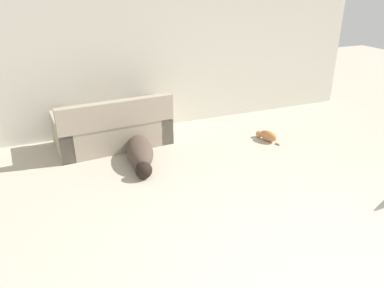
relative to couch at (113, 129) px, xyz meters
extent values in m
cube|color=silver|center=(1.12, 0.59, 0.93)|extent=(7.48, 0.06, 2.41)
cube|color=tan|center=(0.00, 0.04, -0.06)|extent=(1.81, 0.97, 0.44)
cube|color=tan|center=(0.02, -0.32, 0.36)|extent=(1.76, 0.27, 0.39)
cube|color=tan|center=(0.77, 0.10, 0.01)|extent=(0.26, 0.85, 0.58)
cube|color=tan|center=(-0.78, -0.02, 0.01)|extent=(0.26, 0.85, 0.58)
ellipsoid|color=#4C3D33|center=(0.24, -0.69, -0.13)|extent=(0.54, 1.02, 0.30)
sphere|color=black|center=(0.15, -1.23, -0.16)|extent=(0.27, 0.27, 0.23)
cylinder|color=#4C3D33|center=(0.34, -0.09, -0.25)|extent=(0.09, 0.25, 0.05)
ellipsoid|color=#BC7A47|center=(2.39, -0.80, -0.19)|extent=(0.24, 0.36, 0.18)
sphere|color=tan|center=(2.34, -0.61, -0.22)|extent=(0.15, 0.15, 0.12)
cylinder|color=#BC7A47|center=(2.45, -0.99, -0.26)|extent=(0.05, 0.09, 0.02)
camera|label=1|loc=(-0.93, -5.59, 2.21)|focal=35.00mm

